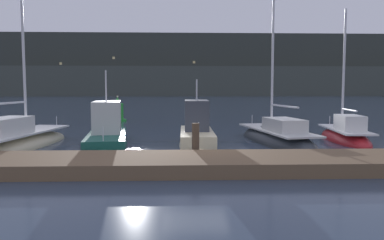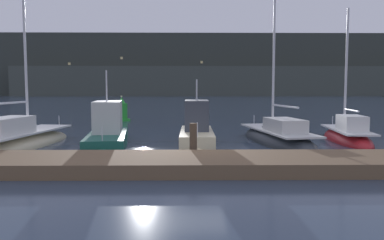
{
  "view_description": "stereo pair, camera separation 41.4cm",
  "coord_description": "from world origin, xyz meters",
  "px_view_note": "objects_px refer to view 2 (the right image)",
  "views": [
    {
      "loc": [
        -0.64,
        -14.22,
        2.72
      ],
      "look_at": [
        0.0,
        3.39,
        1.2
      ],
      "focal_mm": 35.0,
      "sensor_mm": 36.0,
      "label": 1
    },
    {
      "loc": [
        -0.22,
        -14.23,
        2.72
      ],
      "look_at": [
        0.0,
        3.39,
        1.2
      ],
      "focal_mm": 35.0,
      "sensor_mm": 36.0,
      "label": 2
    }
  ],
  "objects_px": {
    "sailboat_berth_7": "(347,138)",
    "channel_buoy": "(122,111)",
    "motorboat_berth_5": "(197,137)",
    "sailboat_berth_3": "(19,144)",
    "motorboat_berth_4": "(108,137)",
    "sailboat_berth_6": "(277,140)"
  },
  "relations": [
    {
      "from": "channel_buoy",
      "to": "sailboat_berth_6",
      "type": "bearing_deg",
      "value": -51.27
    },
    {
      "from": "motorboat_berth_5",
      "to": "channel_buoy",
      "type": "xyz_separation_m",
      "value": [
        -5.83,
        13.07,
        0.42
      ]
    },
    {
      "from": "sailboat_berth_3",
      "to": "motorboat_berth_4",
      "type": "bearing_deg",
      "value": 13.39
    },
    {
      "from": "sailboat_berth_6",
      "to": "sailboat_berth_3",
      "type": "bearing_deg",
      "value": -173.78
    },
    {
      "from": "motorboat_berth_4",
      "to": "channel_buoy",
      "type": "relative_size",
      "value": 3.06
    },
    {
      "from": "sailboat_berth_3",
      "to": "sailboat_berth_7",
      "type": "distance_m",
      "value": 16.01
    },
    {
      "from": "motorboat_berth_4",
      "to": "channel_buoy",
      "type": "xyz_separation_m",
      "value": [
        -1.53,
        12.71,
        0.43
      ]
    },
    {
      "from": "sailboat_berth_3",
      "to": "sailboat_berth_7",
      "type": "bearing_deg",
      "value": 6.73
    },
    {
      "from": "sailboat_berth_3",
      "to": "motorboat_berth_4",
      "type": "relative_size",
      "value": 1.65
    },
    {
      "from": "sailboat_berth_7",
      "to": "channel_buoy",
      "type": "bearing_deg",
      "value": 139.16
    },
    {
      "from": "sailboat_berth_3",
      "to": "sailboat_berth_6",
      "type": "bearing_deg",
      "value": 6.22
    },
    {
      "from": "sailboat_berth_3",
      "to": "motorboat_berth_5",
      "type": "bearing_deg",
      "value": 3.87
    },
    {
      "from": "sailboat_berth_6",
      "to": "motorboat_berth_4",
      "type": "bearing_deg",
      "value": -177.17
    },
    {
      "from": "sailboat_berth_3",
      "to": "channel_buoy",
      "type": "relative_size",
      "value": 5.04
    },
    {
      "from": "sailboat_berth_7",
      "to": "motorboat_berth_4",
      "type": "bearing_deg",
      "value": -175.44
    },
    {
      "from": "motorboat_berth_4",
      "to": "motorboat_berth_5",
      "type": "bearing_deg",
      "value": -4.83
    },
    {
      "from": "motorboat_berth_4",
      "to": "sailboat_berth_6",
      "type": "xyz_separation_m",
      "value": [
        8.33,
        0.41,
        -0.24
      ]
    },
    {
      "from": "channel_buoy",
      "to": "motorboat_berth_5",
      "type": "bearing_deg",
      "value": -65.97
    },
    {
      "from": "sailboat_berth_3",
      "to": "sailboat_berth_6",
      "type": "xyz_separation_m",
      "value": [
        12.17,
        1.33,
        -0.05
      ]
    },
    {
      "from": "sailboat_berth_7",
      "to": "channel_buoy",
      "type": "xyz_separation_m",
      "value": [
        -13.59,
        11.74,
        0.64
      ]
    },
    {
      "from": "motorboat_berth_4",
      "to": "sailboat_berth_3",
      "type": "bearing_deg",
      "value": -166.61
    },
    {
      "from": "sailboat_berth_3",
      "to": "motorboat_berth_5",
      "type": "xyz_separation_m",
      "value": [
        8.14,
        0.55,
        0.21
      ]
    }
  ]
}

